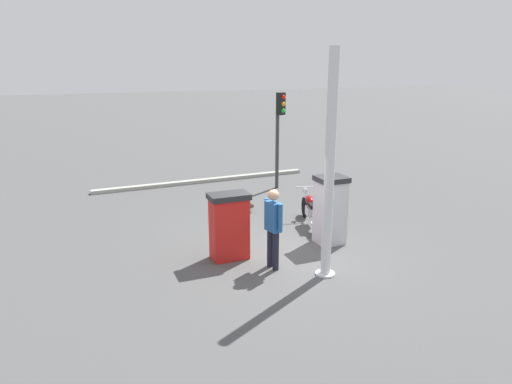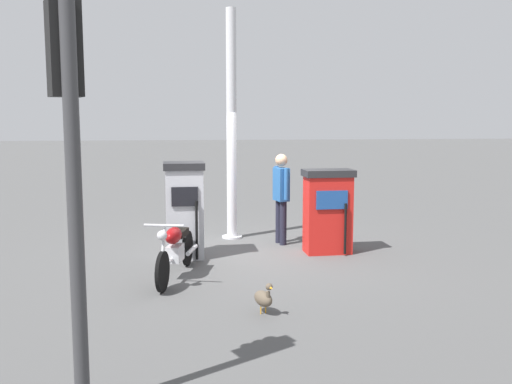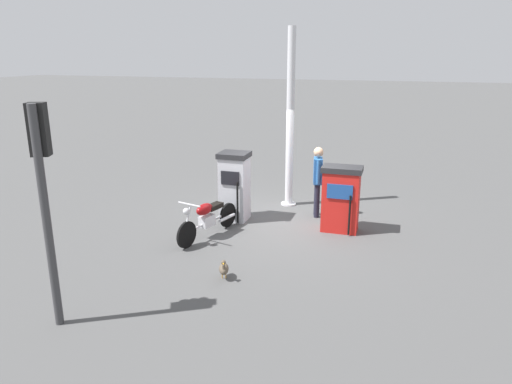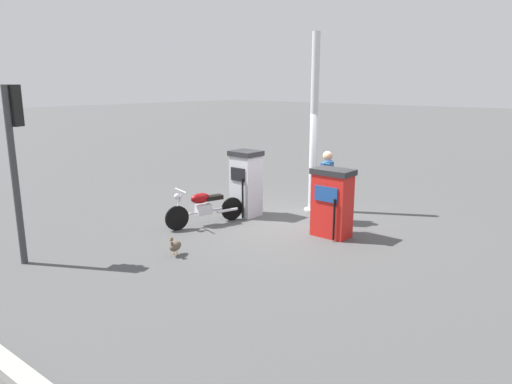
{
  "view_description": "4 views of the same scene",
  "coord_description": "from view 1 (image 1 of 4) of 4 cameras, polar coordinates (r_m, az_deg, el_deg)",
  "views": [
    {
      "loc": [
        -8.99,
        4.22,
        4.2
      ],
      "look_at": [
        1.15,
        0.25,
        1.16
      ],
      "focal_mm": 32.9,
      "sensor_mm": 36.0,
      "label": 1
    },
    {
      "loc": [
        9.7,
        -1.36,
        2.33
      ],
      "look_at": [
        1.38,
        -0.19,
        1.26
      ],
      "focal_mm": 39.45,
      "sensor_mm": 36.0,
      "label": 2
    },
    {
      "loc": [
        10.33,
        2.53,
        3.87
      ],
      "look_at": [
        1.98,
        -0.14,
        1.28
      ],
      "focal_mm": 33.37,
      "sensor_mm": 36.0,
      "label": 3
    },
    {
      "loc": [
        8.66,
        6.52,
        3.26
      ],
      "look_at": [
        0.92,
        -0.28,
        0.88
      ],
      "focal_mm": 33.22,
      "sensor_mm": 36.0,
      "label": 4
    }
  ],
  "objects": [
    {
      "name": "ground_plane",
      "position": [
        10.78,
        3.48,
        -7.38
      ],
      "size": [
        120.0,
        120.0,
        0.0
      ],
      "primitive_type": "plane",
      "color": "#4C4C4C"
    },
    {
      "name": "fuel_pump_near",
      "position": [
        11.2,
        9.0,
        -2.13
      ],
      "size": [
        0.67,
        0.69,
        1.64
      ],
      "color": "silver",
      "rests_on": "ground"
    },
    {
      "name": "fuel_pump_far",
      "position": [
        10.24,
        -3.29,
        -4.12
      ],
      "size": [
        0.58,
        0.88,
        1.48
      ],
      "color": "red",
      "rests_on": "ground"
    },
    {
      "name": "motorcycle_near_pump",
      "position": [
        12.45,
        6.61,
        -2.02
      ],
      "size": [
        1.96,
        0.78,
        0.92
      ],
      "color": "black",
      "rests_on": "ground"
    },
    {
      "name": "attendant_person",
      "position": [
        9.66,
        2.11,
        -3.86
      ],
      "size": [
        0.58,
        0.28,
        1.71
      ],
      "color": "#1E1E2D",
      "rests_on": "ground"
    },
    {
      "name": "wandering_duck",
      "position": [
        13.62,
        -0.78,
        -1.52
      ],
      "size": [
        0.41,
        0.27,
        0.42
      ],
      "color": "brown",
      "rests_on": "ground"
    },
    {
      "name": "roadside_traffic_light",
      "position": [
        15.71,
        2.84,
        8.35
      ],
      "size": [
        0.4,
        0.3,
        3.23
      ],
      "color": "#38383A",
      "rests_on": "ground"
    },
    {
      "name": "canopy_support_pole",
      "position": [
        9.13,
        8.92,
        2.48
      ],
      "size": [
        0.4,
        0.4,
        4.48
      ],
      "color": "silver",
      "rests_on": "ground"
    },
    {
      "name": "road_edge_kerb",
      "position": [
        16.99,
        -6.37,
        1.38
      ],
      "size": [
        0.58,
        7.77,
        0.12
      ],
      "color": "#9E9E93",
      "rests_on": "ground"
    }
  ]
}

